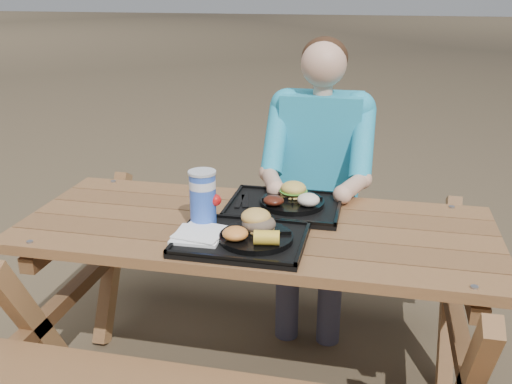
# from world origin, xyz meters

# --- Properties ---
(picnic_table) EXTENTS (1.80, 1.49, 0.75)m
(picnic_table) POSITION_xyz_m (0.00, 0.00, 0.38)
(picnic_table) COLOR #999999
(picnic_table) RESTS_ON ground
(tray_near) EXTENTS (0.45, 0.35, 0.02)m
(tray_near) POSITION_xyz_m (-0.01, -0.18, 0.76)
(tray_near) COLOR black
(tray_near) RESTS_ON picnic_table
(tray_far) EXTENTS (0.45, 0.35, 0.02)m
(tray_far) POSITION_xyz_m (0.08, 0.17, 0.76)
(tray_far) COLOR black
(tray_far) RESTS_ON picnic_table
(plate_near) EXTENTS (0.26, 0.26, 0.02)m
(plate_near) POSITION_xyz_m (0.04, -0.18, 0.78)
(plate_near) COLOR black
(plate_near) RESTS_ON tray_near
(plate_far) EXTENTS (0.26, 0.26, 0.02)m
(plate_far) POSITION_xyz_m (0.11, 0.18, 0.78)
(plate_far) COLOR black
(plate_far) RESTS_ON tray_far
(napkin_stack) EXTENTS (0.17, 0.17, 0.02)m
(napkin_stack) POSITION_xyz_m (-0.17, -0.20, 0.78)
(napkin_stack) COLOR white
(napkin_stack) RESTS_ON tray_near
(soda_cup) EXTENTS (0.10, 0.10, 0.20)m
(soda_cup) POSITION_xyz_m (-0.18, -0.08, 0.87)
(soda_cup) COLOR blue
(soda_cup) RESTS_ON tray_near
(condiment_bbq) EXTENTS (0.04, 0.04, 0.03)m
(condiment_bbq) POSITION_xyz_m (-0.00, -0.06, 0.78)
(condiment_bbq) COLOR #320506
(condiment_bbq) RESTS_ON tray_near
(condiment_mustard) EXTENTS (0.05, 0.05, 0.03)m
(condiment_mustard) POSITION_xyz_m (0.06, -0.05, 0.79)
(condiment_mustard) COLOR #FCAE1C
(condiment_mustard) RESTS_ON tray_near
(sandwich) EXTENTS (0.11, 0.11, 0.12)m
(sandwich) POSITION_xyz_m (0.04, -0.14, 0.85)
(sandwich) COLOR gold
(sandwich) RESTS_ON plate_near
(mac_cheese) EXTENTS (0.09, 0.09, 0.04)m
(mac_cheese) POSITION_xyz_m (-0.02, -0.24, 0.81)
(mac_cheese) COLOR #F1973F
(mac_cheese) RESTS_ON plate_near
(corn_cob) EXTENTS (0.10, 0.10, 0.05)m
(corn_cob) POSITION_xyz_m (0.09, -0.25, 0.82)
(corn_cob) COLOR yellow
(corn_cob) RESTS_ON plate_near
(cutlery_far) EXTENTS (0.06, 0.15, 0.01)m
(cutlery_far) POSITION_xyz_m (-0.08, 0.17, 0.77)
(cutlery_far) COLOR black
(cutlery_far) RESTS_ON tray_far
(burger) EXTENTS (0.11, 0.11, 0.10)m
(burger) POSITION_xyz_m (0.11, 0.22, 0.84)
(burger) COLOR #E3BA50
(burger) RESTS_ON plate_far
(baked_beans) EXTENTS (0.08, 0.08, 0.04)m
(baked_beans) POSITION_xyz_m (0.05, 0.11, 0.81)
(baked_beans) COLOR #48190E
(baked_beans) RESTS_ON plate_far
(potato_salad) EXTENTS (0.09, 0.09, 0.05)m
(potato_salad) POSITION_xyz_m (0.18, 0.13, 0.81)
(potato_salad) COLOR #F3E4CE
(potato_salad) RESTS_ON plate_far
(diner) EXTENTS (0.48, 0.84, 1.28)m
(diner) POSITION_xyz_m (0.17, 0.69, 0.64)
(diner) COLOR #1CC9C9
(diner) RESTS_ON ground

